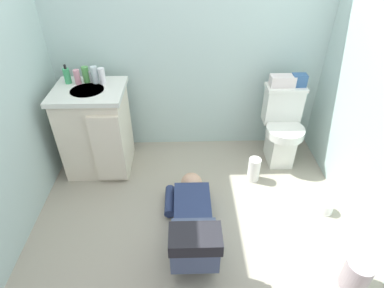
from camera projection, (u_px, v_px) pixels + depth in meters
name	position (u px, v px, depth m)	size (l,w,h in m)	color
ground_plane	(192.00, 212.00, 2.64)	(3.02, 2.98, 0.04)	gray
wall_back	(189.00, 28.00, 2.76)	(2.68, 0.08, 2.40)	#ACC7C1
toilet	(282.00, 127.00, 2.99)	(0.36, 0.46, 0.75)	silver
vanity_cabinet	(96.00, 129.00, 2.86)	(0.60, 0.53, 0.82)	beige
faucet	(90.00, 76.00, 2.72)	(0.02, 0.02, 0.10)	silver
person_plumber	(193.00, 223.00, 2.29)	(0.39, 1.06, 0.52)	navy
tissue_box	(282.00, 81.00, 2.81)	(0.22, 0.11, 0.10)	silver
toiletry_bag	(299.00, 80.00, 2.81)	(0.12, 0.09, 0.11)	#33598C
soap_dispenser	(67.00, 76.00, 2.69)	(0.06, 0.06, 0.17)	#3CA464
bottle_pink	(77.00, 77.00, 2.68)	(0.05, 0.05, 0.13)	pink
bottle_green	(86.00, 75.00, 2.70)	(0.06, 0.06, 0.14)	#509C4C
bottle_clear	(95.00, 75.00, 2.69)	(0.06, 0.06, 0.15)	silver
bottle_white	(102.00, 76.00, 2.68)	(0.05, 0.05, 0.14)	white
trash_can	(356.00, 275.00, 2.03)	(0.17, 0.17, 0.23)	gray
paper_towel_roll	(254.00, 169.00, 2.87)	(0.11, 0.11, 0.23)	white
toilet_paper_roll	(326.00, 207.00, 2.59)	(0.11, 0.11, 0.10)	white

